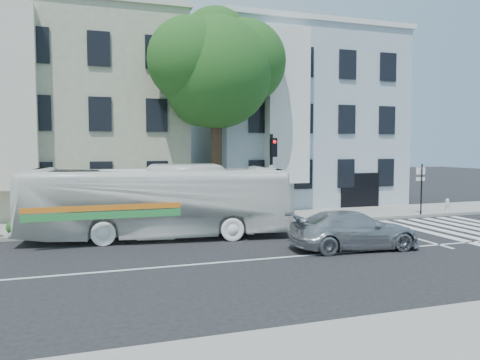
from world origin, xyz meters
name	(u,v)px	position (x,y,z in m)	size (l,w,h in m)	color
ground	(284,257)	(0.00, 0.00, 0.00)	(120.00, 120.00, 0.00)	black
sidewalk_far	(220,220)	(0.00, 8.00, 0.07)	(80.00, 4.00, 0.15)	gray
sidewalk_near	(465,353)	(0.00, -8.00, 0.07)	(80.00, 4.00, 0.15)	gray
building_left	(72,118)	(-7.00, 15.00, 5.50)	(12.00, 10.00, 11.00)	#989B82
building_right	(290,122)	(7.00, 15.00, 5.50)	(12.00, 10.00, 11.00)	#9DB1BB
street_tree	(216,67)	(0.06, 8.74, 7.83)	(7.30, 5.90, 11.10)	#2D2116
bus	(159,202)	(-3.52, 4.75, 1.52)	(10.92, 2.56, 3.04)	white
sedan	(354,230)	(2.98, 0.42, 0.70)	(4.83, 1.97, 1.40)	#ADAEB4
hedge	(59,225)	(-7.46, 6.31, 0.50)	(8.50, 0.84, 0.70)	#20531B
traffic_signal	(272,167)	(2.00, 5.94, 2.82)	(0.46, 0.54, 4.37)	black
fire_hydrant	(447,204)	(13.18, 6.91, 0.50)	(0.39, 0.27, 0.69)	#B3B3AF
far_sign_pole	(421,183)	(10.69, 6.14, 1.86)	(0.49, 0.21, 2.72)	black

